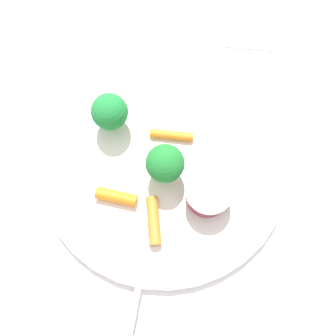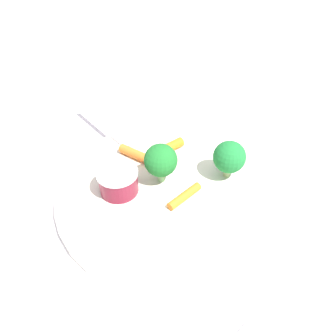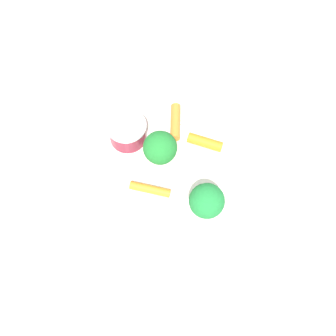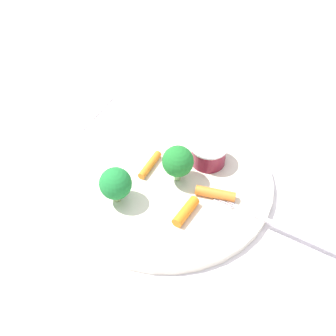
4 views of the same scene
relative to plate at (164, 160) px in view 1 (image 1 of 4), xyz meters
The scene contains 9 objects.
ground_plane 0.01m from the plate, ahead, with size 2.40×2.40×0.00m, color white.
plate is the anchor object (origin of this frame).
sauce_cup 0.07m from the plate, 77.92° to the left, with size 0.05×0.05×0.03m.
broccoli_floret_0 0.04m from the plate, 36.42° to the left, with size 0.04×0.04×0.06m.
broccoli_floret_1 0.09m from the plate, 95.39° to the right, with size 0.04×0.04×0.05m.
carrot_stick_0 0.07m from the plate, 17.44° to the right, with size 0.01×0.01×0.05m, color orange.
carrot_stick_1 0.03m from the plate, 166.88° to the right, with size 0.01×0.01×0.05m, color orange.
carrot_stick_2 0.08m from the plate, 22.51° to the left, with size 0.01×0.01×0.05m, color orange.
fork 0.16m from the plate, 20.57° to the left, with size 0.17×0.07×0.00m.
Camera 1 is at (0.11, 0.07, 0.44)m, focal length 39.44 mm.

